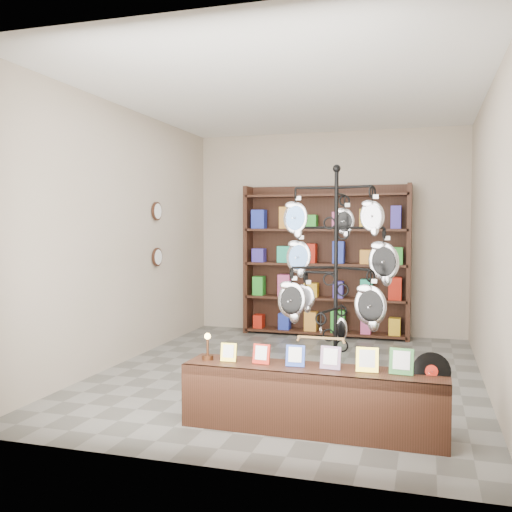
# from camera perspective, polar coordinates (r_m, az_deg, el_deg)

# --- Properties ---
(ground) EXTENTS (5.00, 5.00, 0.00)m
(ground) POSITION_cam_1_polar(r_m,az_deg,el_deg) (6.34, 3.32, -11.66)
(ground) COLOR slate
(ground) RESTS_ON ground
(room_envelope) EXTENTS (5.00, 5.00, 5.00)m
(room_envelope) POSITION_cam_1_polar(r_m,az_deg,el_deg) (6.14, 3.37, 5.30)
(room_envelope) COLOR #B2A28F
(room_envelope) RESTS_ON ground
(display_tree) EXTENTS (1.10, 0.98, 2.14)m
(display_tree) POSITION_cam_1_polar(r_m,az_deg,el_deg) (5.06, 8.00, -1.18)
(display_tree) COLOR black
(display_tree) RESTS_ON ground
(front_shelf) EXTENTS (2.05, 0.45, 0.72)m
(front_shelf) POSITION_cam_1_polar(r_m,az_deg,el_deg) (4.61, 5.69, -14.05)
(front_shelf) COLOR black
(front_shelf) RESTS_ON ground
(back_shelving) EXTENTS (2.42, 0.36, 2.20)m
(back_shelving) POSITION_cam_1_polar(r_m,az_deg,el_deg) (8.40, 6.97, -0.94)
(back_shelving) COLOR black
(back_shelving) RESTS_ON ground
(wall_clocks) EXTENTS (0.03, 0.24, 0.84)m
(wall_clocks) POSITION_cam_1_polar(r_m,az_deg,el_deg) (7.57, -9.87, 2.17)
(wall_clocks) COLOR black
(wall_clocks) RESTS_ON ground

